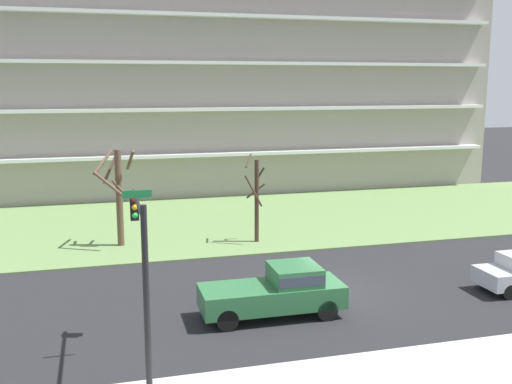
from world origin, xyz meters
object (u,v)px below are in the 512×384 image
(pickup_green_near_left, at_px, (278,290))
(tree_far_left, at_px, (118,192))
(tree_left, at_px, (256,198))
(traffic_signal_mast, at_px, (141,252))

(pickup_green_near_left, bearing_deg, tree_far_left, 115.55)
(tree_left, bearing_deg, traffic_signal_mast, -118.23)
(tree_left, height_order, traffic_signal_mast, traffic_signal_mast)
(tree_left, distance_m, pickup_green_near_left, 10.66)
(tree_left, xyz_separation_m, traffic_signal_mast, (-7.17, -13.36, 1.23))
(tree_far_left, relative_size, pickup_green_near_left, 0.98)
(tree_far_left, distance_m, pickup_green_near_left, 12.86)
(tree_left, relative_size, pickup_green_near_left, 0.91)
(tree_far_left, distance_m, tree_left, 7.43)
(pickup_green_near_left, bearing_deg, traffic_signal_mast, -149.66)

